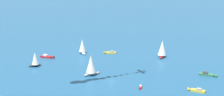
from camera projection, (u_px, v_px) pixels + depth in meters
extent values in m
plane|color=#1E517A|center=(112.00, 81.00, 181.73)|extent=(2000.00, 2000.00, 0.00)
ellipsoid|color=white|center=(83.00, 53.00, 232.59)|extent=(9.19, 2.99, 1.27)
cylinder|color=#B2B2B7|center=(83.00, 45.00, 230.36)|extent=(0.14, 0.14, 10.43)
cone|color=white|center=(82.00, 45.00, 231.49)|extent=(5.23, 5.23, 8.87)
cube|color=#B21E1E|center=(141.00, 87.00, 172.62)|extent=(4.23, 3.36, 0.67)
cone|color=#B21E1E|center=(140.00, 89.00, 170.20)|extent=(1.62, 1.70, 1.33)
cube|color=silver|center=(141.00, 86.00, 172.75)|extent=(1.80, 1.68, 0.50)
cube|color=#B21E1E|center=(46.00, 57.00, 223.00)|extent=(7.06, 7.89, 1.29)
cone|color=#B21E1E|center=(53.00, 57.00, 221.68)|extent=(3.30, 3.22, 2.58)
cube|color=silver|center=(45.00, 55.00, 222.85)|extent=(3.37, 3.49, 0.97)
cube|color=gold|center=(111.00, 53.00, 232.50)|extent=(5.23, 7.48, 1.15)
cone|color=gold|center=(105.00, 53.00, 232.75)|extent=(2.88, 2.67, 2.30)
cube|color=gray|center=(112.00, 51.00, 232.18)|extent=(2.76, 3.07, 0.86)
ellipsoid|color=black|center=(35.00, 66.00, 205.47)|extent=(2.44, 8.25, 1.15)
cylinder|color=#B2B2B7|center=(33.00, 58.00, 203.75)|extent=(0.14, 0.14, 9.44)
cone|color=white|center=(35.00, 58.00, 204.28)|extent=(4.59, 4.59, 8.03)
cube|color=gold|center=(198.00, 91.00, 167.07)|extent=(6.86, 6.67, 1.16)
cone|color=gold|center=(189.00, 89.00, 168.80)|extent=(2.94, 2.96, 2.32)
cube|color=gray|center=(199.00, 89.00, 166.58)|extent=(3.12, 3.09, 0.87)
cube|color=#33704C|center=(206.00, 75.00, 189.66)|extent=(7.82, 7.74, 1.33)
cone|color=#33704C|center=(215.00, 76.00, 187.76)|extent=(3.39, 3.40, 2.67)
cube|color=#38383D|center=(205.00, 73.00, 189.57)|extent=(3.58, 3.57, 1.00)
ellipsoid|color=#B21E1E|center=(162.00, 56.00, 224.32)|extent=(9.62, 9.40, 1.47)
cylinder|color=#B2B2B7|center=(163.00, 47.00, 223.13)|extent=(0.14, 0.14, 12.09)
cone|color=white|center=(162.00, 48.00, 222.12)|extent=(8.18, 8.18, 10.28)
ellipsoid|color=#9E9993|center=(92.00, 74.00, 190.79)|extent=(4.34, 10.87, 1.48)
cylinder|color=#B2B2B7|center=(93.00, 63.00, 189.26)|extent=(0.14, 0.14, 12.15)
cone|color=white|center=(91.00, 64.00, 188.79)|extent=(6.53, 6.53, 10.33)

